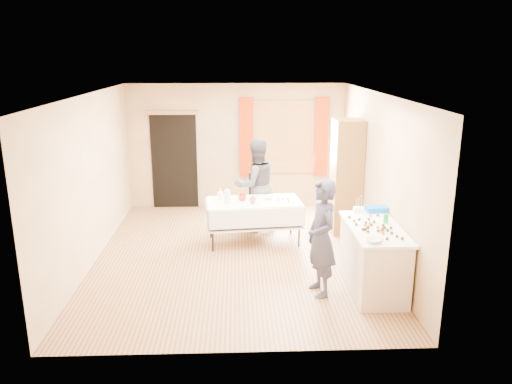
{
  "coord_description": "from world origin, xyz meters",
  "views": [
    {
      "loc": [
        0.02,
        -7.59,
        3.19
      ],
      "look_at": [
        0.31,
        0.0,
        1.07
      ],
      "focal_mm": 35.0,
      "sensor_mm": 36.0,
      "label": 1
    }
  ],
  "objects_px": {
    "party_table": "(254,218)",
    "chair": "(256,210)",
    "cabinet": "(346,177)",
    "woman": "(256,185)",
    "girl": "(321,238)",
    "counter": "(373,258)"
  },
  "relations": [
    {
      "from": "cabinet",
      "to": "party_table",
      "type": "relative_size",
      "value": 1.22
    },
    {
      "from": "party_table",
      "to": "chair",
      "type": "xyz_separation_m",
      "value": [
        0.08,
        0.95,
        -0.15
      ]
    },
    {
      "from": "chair",
      "to": "woman",
      "type": "relative_size",
      "value": 0.57
    },
    {
      "from": "cabinet",
      "to": "chair",
      "type": "xyz_separation_m",
      "value": [
        -1.62,
        0.44,
        -0.74
      ]
    },
    {
      "from": "woman",
      "to": "chair",
      "type": "bearing_deg",
      "value": -114.94
    },
    {
      "from": "girl",
      "to": "cabinet",
      "type": "bearing_deg",
      "value": 147.4
    },
    {
      "from": "party_table",
      "to": "cabinet",
      "type": "bearing_deg",
      "value": 11.11
    },
    {
      "from": "party_table",
      "to": "woman",
      "type": "bearing_deg",
      "value": 79.03
    },
    {
      "from": "cabinet",
      "to": "chair",
      "type": "distance_m",
      "value": 1.83
    },
    {
      "from": "party_table",
      "to": "chair",
      "type": "height_order",
      "value": "chair"
    },
    {
      "from": "counter",
      "to": "woman",
      "type": "distance_m",
      "value": 2.97
    },
    {
      "from": "girl",
      "to": "chair",
      "type": "bearing_deg",
      "value": -178.76
    },
    {
      "from": "cabinet",
      "to": "counter",
      "type": "distance_m",
      "value": 2.41
    },
    {
      "from": "cabinet",
      "to": "woman",
      "type": "height_order",
      "value": "cabinet"
    },
    {
      "from": "cabinet",
      "to": "counter",
      "type": "xyz_separation_m",
      "value": [
        -0.1,
        -2.34,
        -0.58
      ]
    },
    {
      "from": "cabinet",
      "to": "girl",
      "type": "xyz_separation_m",
      "value": [
        -0.85,
        -2.46,
        -0.23
      ]
    },
    {
      "from": "cabinet",
      "to": "chair",
      "type": "height_order",
      "value": "cabinet"
    },
    {
      "from": "cabinet",
      "to": "woman",
      "type": "xyz_separation_m",
      "value": [
        -1.63,
        0.18,
        -0.18
      ]
    },
    {
      "from": "woman",
      "to": "party_table",
      "type": "bearing_deg",
      "value": 62.7
    },
    {
      "from": "party_table",
      "to": "girl",
      "type": "distance_m",
      "value": 2.16
    },
    {
      "from": "girl",
      "to": "woman",
      "type": "bearing_deg",
      "value": -177.08
    },
    {
      "from": "cabinet",
      "to": "chair",
      "type": "relative_size",
      "value": 2.12
    }
  ]
}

